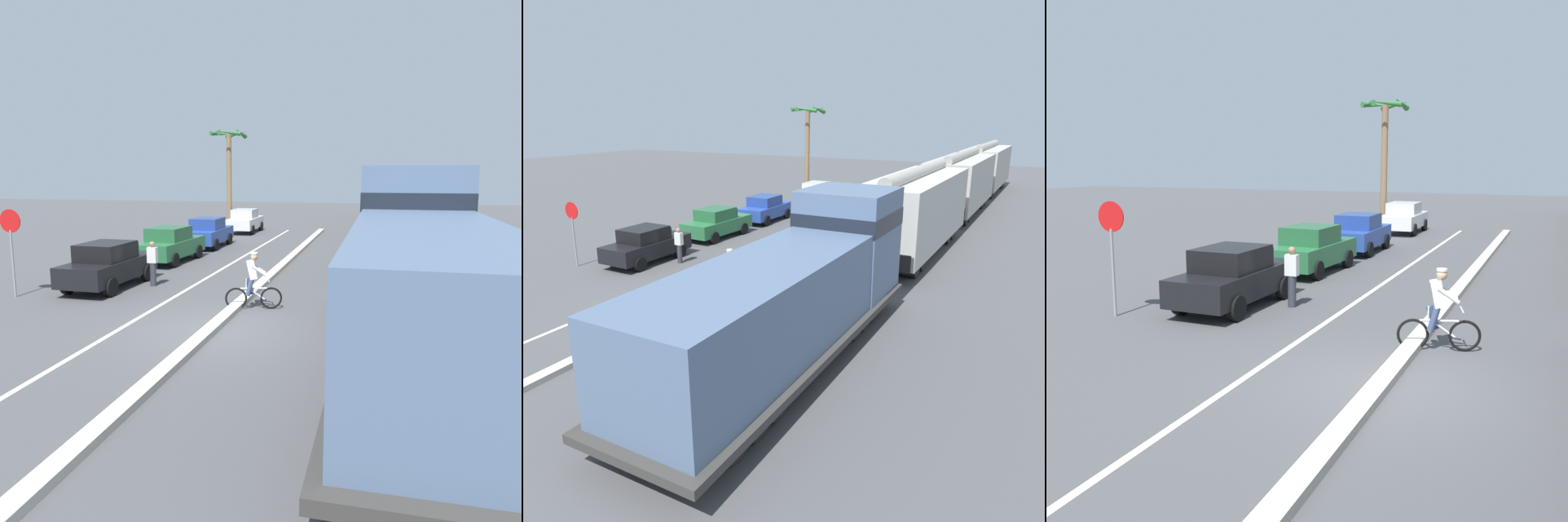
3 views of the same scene
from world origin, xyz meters
TOP-DOWN VIEW (x-y plane):
  - ground_plane at (0.00, 0.00)m, footprint 120.00×120.00m
  - median_curb at (0.00, 6.00)m, footprint 0.36×36.00m
  - lane_stripe at (-2.40, 6.00)m, footprint 0.14×36.00m
  - parked_car_black at (-5.23, 3.98)m, footprint 1.88×4.23m
  - parked_car_green at (-5.26, 9.45)m, footprint 1.99×4.28m
  - parked_car_blue at (-5.17, 14.49)m, footprint 1.88×4.22m
  - parked_car_white at (-5.06, 21.88)m, footprint 1.86×4.22m
  - cyclist at (0.49, 2.29)m, footprint 1.66×0.63m
  - stop_sign at (-7.50, 1.96)m, footprint 0.76×0.08m
  - palm_tree_near at (-6.63, 23.30)m, footprint 2.61×2.66m
  - pedestrian_by_cars at (-3.81, 4.55)m, footprint 0.34×0.22m

SIDE VIEW (x-z plane):
  - ground_plane at x=0.00m, z-range 0.00..0.00m
  - lane_stripe at x=-2.40m, z-range 0.00..0.01m
  - median_curb at x=0.00m, z-range 0.00..0.16m
  - parked_car_black at x=-5.23m, z-range 0.01..1.63m
  - parked_car_green at x=-5.26m, z-range 0.01..1.63m
  - parked_car_blue at x=-5.17m, z-range 0.01..1.63m
  - parked_car_white at x=-5.06m, z-range 0.01..1.63m
  - cyclist at x=0.49m, z-range -0.04..1.67m
  - pedestrian_by_cars at x=-3.81m, z-range 0.04..1.66m
  - stop_sign at x=-7.50m, z-range 0.58..3.46m
  - palm_tree_near at x=-6.63m, z-range 1.56..8.75m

